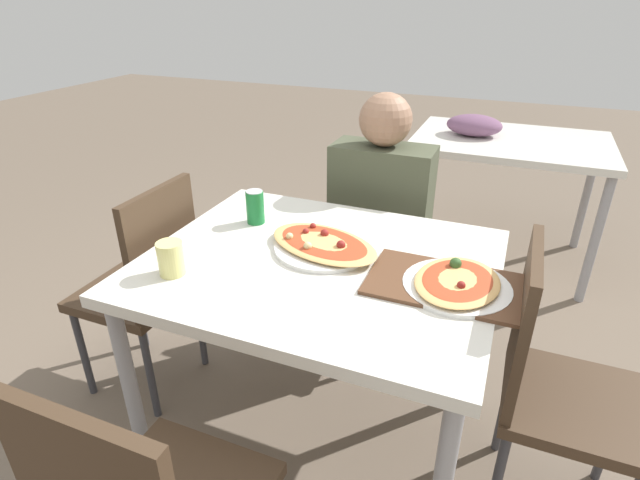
% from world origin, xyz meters
% --- Properties ---
extents(ground_plane, '(14.00, 14.00, 0.00)m').
position_xyz_m(ground_plane, '(0.00, 0.00, 0.00)').
color(ground_plane, '#6B5B4C').
extents(dining_table, '(1.11, 0.91, 0.77)m').
position_xyz_m(dining_table, '(0.00, 0.00, 0.69)').
color(dining_table, silver).
rests_on(dining_table, ground_plane).
extents(chair_far_seated, '(0.40, 0.40, 0.92)m').
position_xyz_m(chair_far_seated, '(0.01, 0.79, 0.52)').
color(chair_far_seated, '#3F2D1E').
rests_on(chair_far_seated, ground_plane).
extents(chair_side_left, '(0.40, 0.40, 0.92)m').
position_xyz_m(chair_side_left, '(-0.74, 0.00, 0.52)').
color(chair_side_left, '#3F2D1E').
rests_on(chair_side_left, ground_plane).
extents(chair_side_right, '(0.40, 0.40, 0.92)m').
position_xyz_m(chair_side_right, '(0.74, 0.01, 0.52)').
color(chair_side_right, '#3F2D1E').
rests_on(chair_side_right, ground_plane).
extents(person_seated, '(0.43, 0.24, 1.19)m').
position_xyz_m(person_seated, '(0.01, 0.67, 0.70)').
color(person_seated, '#2D2D38').
rests_on(person_seated, ground_plane).
extents(pizza_main, '(0.46, 0.36, 0.05)m').
position_xyz_m(pizza_main, '(-0.01, 0.07, 0.79)').
color(pizza_main, white).
rests_on(pizza_main, dining_table).
extents(soda_can, '(0.07, 0.07, 0.12)m').
position_xyz_m(soda_can, '(-0.33, 0.18, 0.84)').
color(soda_can, '#197233').
rests_on(soda_can, dining_table).
extents(drink_glass, '(0.08, 0.08, 0.11)m').
position_xyz_m(drink_glass, '(-0.38, -0.25, 0.83)').
color(drink_glass, '#E0DB7F').
rests_on(drink_glass, dining_table).
extents(serving_tray, '(0.44, 0.28, 0.01)m').
position_xyz_m(serving_tray, '(0.40, -0.01, 0.78)').
color(serving_tray, brown).
rests_on(serving_tray, dining_table).
extents(pizza_second, '(0.31, 0.33, 0.06)m').
position_xyz_m(pizza_second, '(0.43, -0.01, 0.79)').
color(pizza_second, white).
rests_on(pizza_second, dining_table).
extents(background_table, '(1.10, 0.80, 0.89)m').
position_xyz_m(background_table, '(0.45, 1.75, 0.71)').
color(background_table, silver).
rests_on(background_table, ground_plane).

